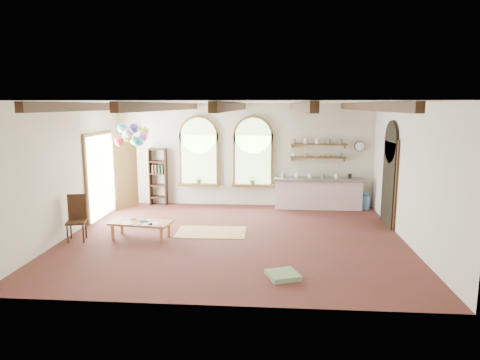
# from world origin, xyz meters

# --- Properties ---
(floor) EXTENTS (8.00, 8.00, 0.00)m
(floor) POSITION_xyz_m (0.00, 0.00, 0.00)
(floor) COLOR #582424
(floor) RESTS_ON ground
(ceiling_beams) EXTENTS (6.20, 6.80, 0.18)m
(ceiling_beams) POSITION_xyz_m (0.00, 0.00, 3.10)
(ceiling_beams) COLOR #372311
(ceiling_beams) RESTS_ON ceiling
(window_left) EXTENTS (1.30, 0.28, 2.20)m
(window_left) POSITION_xyz_m (-1.40, 3.43, 1.63)
(window_left) COLOR brown
(window_left) RESTS_ON floor
(window_right) EXTENTS (1.30, 0.28, 2.20)m
(window_right) POSITION_xyz_m (0.30, 3.43, 1.63)
(window_right) COLOR brown
(window_right) RESTS_ON floor
(left_doorway) EXTENTS (0.10, 1.90, 2.50)m
(left_doorway) POSITION_xyz_m (-3.95, 1.80, 1.15)
(left_doorway) COLOR brown
(left_doorway) RESTS_ON floor
(right_doorway) EXTENTS (0.10, 1.30, 2.40)m
(right_doorway) POSITION_xyz_m (3.95, 1.50, 1.10)
(right_doorway) COLOR black
(right_doorway) RESTS_ON floor
(kitchen_counter) EXTENTS (2.68, 0.62, 0.94)m
(kitchen_counter) POSITION_xyz_m (2.30, 3.20, 0.48)
(kitchen_counter) COLOR silver
(kitchen_counter) RESTS_ON floor
(wall_shelf_lower) EXTENTS (1.70, 0.24, 0.04)m
(wall_shelf_lower) POSITION_xyz_m (2.30, 3.38, 1.55)
(wall_shelf_lower) COLOR brown
(wall_shelf_lower) RESTS_ON wall_back
(wall_shelf_upper) EXTENTS (1.70, 0.24, 0.04)m
(wall_shelf_upper) POSITION_xyz_m (2.30, 3.38, 1.95)
(wall_shelf_upper) COLOR brown
(wall_shelf_upper) RESTS_ON wall_back
(wall_clock) EXTENTS (0.32, 0.04, 0.32)m
(wall_clock) POSITION_xyz_m (3.55, 3.45, 1.90)
(wall_clock) COLOR black
(wall_clock) RESTS_ON wall_back
(bookshelf) EXTENTS (0.53, 0.32, 1.80)m
(bookshelf) POSITION_xyz_m (-2.70, 3.32, 0.90)
(bookshelf) COLOR #372311
(bookshelf) RESTS_ON floor
(coffee_table) EXTENTS (1.50, 0.84, 0.41)m
(coffee_table) POSITION_xyz_m (-2.20, -0.17, 0.36)
(coffee_table) COLOR #AD7D4F
(coffee_table) RESTS_ON floor
(side_chair) EXTENTS (0.51, 0.51, 1.07)m
(side_chair) POSITION_xyz_m (-3.64, -0.44, 0.31)
(side_chair) COLOR #372311
(side_chair) RESTS_ON floor
(floor_mat) EXTENTS (1.74, 1.10, 0.02)m
(floor_mat) POSITION_xyz_m (-0.60, 0.40, 0.01)
(floor_mat) COLOR tan
(floor_mat) RESTS_ON floor
(floor_cushion) EXTENTS (0.69, 0.69, 0.09)m
(floor_cushion) POSITION_xyz_m (1.12, -2.30, 0.05)
(floor_cushion) COLOR #69885E
(floor_cushion) RESTS_ON floor
(water_jug_a) EXTENTS (0.28, 0.28, 0.55)m
(water_jug_a) POSITION_xyz_m (3.75, 3.20, 0.24)
(water_jug_a) COLOR #547DB4
(water_jug_a) RESTS_ON floor
(water_jug_b) EXTENTS (0.33, 0.33, 0.63)m
(water_jug_b) POSITION_xyz_m (3.50, 3.20, 0.27)
(water_jug_b) COLOR #547DB4
(water_jug_b) RESTS_ON floor
(balloon_cluster) EXTENTS (0.83, 0.87, 1.16)m
(balloon_cluster) POSITION_xyz_m (-2.89, 1.56, 2.34)
(balloon_cluster) COLOR white
(balloon_cluster) RESTS_ON floor
(table_book) EXTENTS (0.24, 0.26, 0.02)m
(table_book) POSITION_xyz_m (-2.52, -0.00, 0.42)
(table_book) COLOR olive
(table_book) RESTS_ON coffee_table
(tablet) EXTENTS (0.27, 0.30, 0.01)m
(tablet) POSITION_xyz_m (-2.12, -0.17, 0.41)
(tablet) COLOR black
(tablet) RESTS_ON coffee_table
(potted_plant_left) EXTENTS (0.27, 0.23, 0.30)m
(potted_plant_left) POSITION_xyz_m (-1.40, 3.32, 0.85)
(potted_plant_left) COLOR #598C4C
(potted_plant_left) RESTS_ON window_left
(potted_plant_right) EXTENTS (0.27, 0.23, 0.30)m
(potted_plant_right) POSITION_xyz_m (0.30, 3.32, 0.85)
(potted_plant_right) COLOR #598C4C
(potted_plant_right) RESTS_ON window_right
(shelf_cup_a) EXTENTS (0.12, 0.10, 0.10)m
(shelf_cup_a) POSITION_xyz_m (1.55, 3.38, 1.62)
(shelf_cup_a) COLOR white
(shelf_cup_a) RESTS_ON wall_shelf_lower
(shelf_cup_b) EXTENTS (0.10, 0.10, 0.09)m
(shelf_cup_b) POSITION_xyz_m (1.90, 3.38, 1.62)
(shelf_cup_b) COLOR beige
(shelf_cup_b) RESTS_ON wall_shelf_lower
(shelf_bowl_a) EXTENTS (0.22, 0.22, 0.05)m
(shelf_bowl_a) POSITION_xyz_m (2.25, 3.38, 1.60)
(shelf_bowl_a) COLOR beige
(shelf_bowl_a) RESTS_ON wall_shelf_lower
(shelf_bowl_b) EXTENTS (0.20, 0.20, 0.06)m
(shelf_bowl_b) POSITION_xyz_m (2.60, 3.38, 1.60)
(shelf_bowl_b) COLOR #8C664C
(shelf_bowl_b) RESTS_ON wall_shelf_lower
(shelf_vase) EXTENTS (0.18, 0.18, 0.19)m
(shelf_vase) POSITION_xyz_m (2.95, 3.38, 1.67)
(shelf_vase) COLOR slate
(shelf_vase) RESTS_ON wall_shelf_lower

